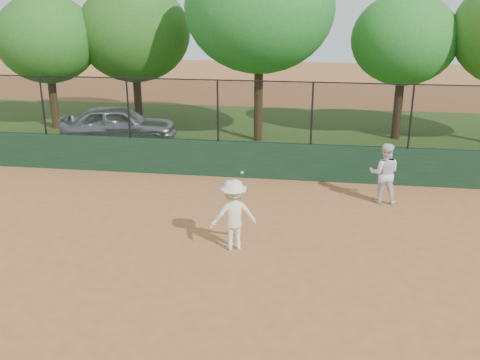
# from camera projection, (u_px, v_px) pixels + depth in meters

# --- Properties ---
(ground) EXTENTS (80.00, 80.00, 0.00)m
(ground) POSITION_uv_depth(u_px,v_px,m) (191.00, 259.00, 12.15)
(ground) COLOR #AF6938
(ground) RESTS_ON ground
(back_wall) EXTENTS (26.00, 0.20, 1.20)m
(back_wall) POSITION_uv_depth(u_px,v_px,m) (233.00, 159.00, 17.57)
(back_wall) COLOR #183620
(back_wall) RESTS_ON ground
(grass_strip) EXTENTS (36.00, 12.00, 0.01)m
(grass_strip) POSITION_uv_depth(u_px,v_px,m) (256.00, 133.00, 23.37)
(grass_strip) COLOR #2F4E18
(grass_strip) RESTS_ON ground
(parked_car) EXTENTS (4.88, 2.83, 1.56)m
(parked_car) POSITION_uv_depth(u_px,v_px,m) (119.00, 125.00, 21.53)
(parked_car) COLOR #9EA3A7
(parked_car) RESTS_ON ground
(player_second) EXTENTS (0.90, 0.72, 1.76)m
(player_second) POSITION_uv_depth(u_px,v_px,m) (384.00, 173.00, 15.26)
(player_second) COLOR silver
(player_second) RESTS_ON ground
(player_main) EXTENTS (1.27, 1.02, 2.02)m
(player_main) POSITION_uv_depth(u_px,v_px,m) (233.00, 215.00, 12.40)
(player_main) COLOR #EDEAC9
(player_main) RESTS_ON ground
(fence_assembly) EXTENTS (26.00, 0.06, 2.00)m
(fence_assembly) POSITION_uv_depth(u_px,v_px,m) (232.00, 110.00, 17.04)
(fence_assembly) COLOR black
(fence_assembly) RESTS_ON back_wall
(tree_0) EXTENTS (4.41, 4.01, 5.85)m
(tree_0) POSITION_uv_depth(u_px,v_px,m) (47.00, 39.00, 23.14)
(tree_0) COLOR #49301A
(tree_0) RESTS_ON ground
(tree_1) EXTENTS (5.05, 4.59, 6.34)m
(tree_1) POSITION_uv_depth(u_px,v_px,m) (134.00, 33.00, 23.84)
(tree_1) COLOR #3F2815
(tree_1) RESTS_ON ground
(tree_2) EXTENTS (5.82, 5.30, 7.79)m
(tree_2) POSITION_uv_depth(u_px,v_px,m) (259.00, 8.00, 20.58)
(tree_2) COLOR #442C18
(tree_2) RESTS_ON ground
(tree_3) EXTENTS (4.20, 3.82, 5.87)m
(tree_3) POSITION_uv_depth(u_px,v_px,m) (404.00, 40.00, 21.25)
(tree_3) COLOR #382412
(tree_3) RESTS_ON ground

